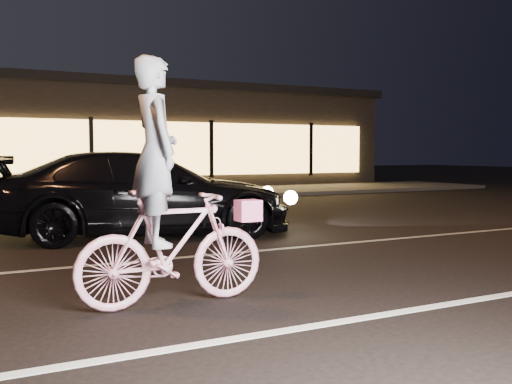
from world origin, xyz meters
TOP-DOWN VIEW (x-y plane):
  - ground at (0.00, 0.00)m, footprint 90.00×90.00m
  - lane_stripe_near at (0.00, -1.50)m, footprint 60.00×0.12m
  - lane_stripe_far at (0.00, 2.00)m, footprint 60.00×0.10m
  - sidewalk at (0.00, 13.00)m, footprint 30.00×4.00m
  - storefront at (0.00, 18.97)m, footprint 25.40×8.42m
  - cyclist at (-2.16, -0.32)m, footprint 1.87×0.65m
  - sedan at (-1.10, 4.21)m, footprint 5.39×2.96m

SIDE VIEW (x-z plane):
  - ground at x=0.00m, z-range 0.00..0.00m
  - lane_stripe_near at x=0.00m, z-range 0.00..0.01m
  - lane_stripe_far at x=0.00m, z-range 0.00..0.01m
  - sidewalk at x=0.00m, z-range 0.00..0.12m
  - sedan at x=-1.10m, z-range 0.00..1.48m
  - cyclist at x=-2.16m, z-range -0.34..2.02m
  - storefront at x=0.00m, z-range 0.05..4.25m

